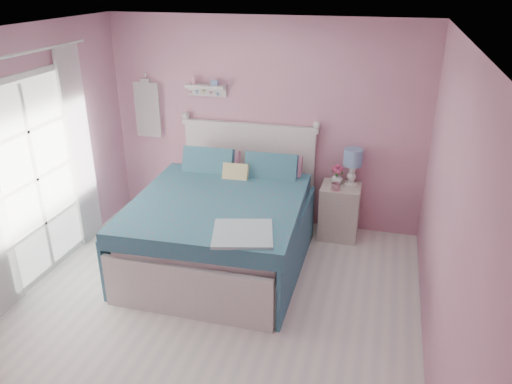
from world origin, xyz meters
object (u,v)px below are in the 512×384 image
at_px(bed, 224,225).
at_px(teacup, 336,187).
at_px(vase, 337,178).
at_px(table_lamp, 353,160).
at_px(nightstand, 339,211).

bearing_deg(bed, teacup, 30.43).
distance_m(vase, teacup, 0.19).
height_order(bed, table_lamp, bed).
bearing_deg(table_lamp, teacup, -126.09).
bearing_deg(bed, vase, 36.75).
bearing_deg(table_lamp, nightstand, -140.34).
distance_m(nightstand, vase, 0.42).
xyz_separation_m(bed, vase, (1.15, 0.94, 0.33)).
height_order(nightstand, teacup, teacup).
relative_size(bed, nightstand, 3.40).
height_order(bed, teacup, bed).
height_order(table_lamp, vase, table_lamp).
relative_size(bed, teacup, 21.41).
xyz_separation_m(table_lamp, vase, (-0.17, -0.03, -0.24)).
bearing_deg(teacup, vase, 92.97).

